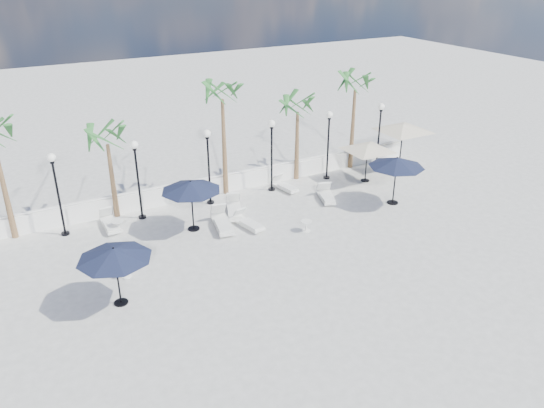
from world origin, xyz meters
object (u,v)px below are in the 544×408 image
lounger_2 (222,222)px  lounger_3 (234,210)px  parasol_navy_right (397,163)px  lounger_4 (285,186)px  lounger_5 (248,223)px  parasol_navy_mid (191,186)px  lounger_6 (326,196)px  parasol_cream_sq_a (368,145)px  parasol_cream_sq_b (403,125)px  parasol_navy_left (114,254)px  lounger_1 (110,223)px  lounger_7 (327,196)px

lounger_2 → lounger_3: bearing=54.5°
parasol_navy_right → lounger_4: bearing=134.2°
lounger_5 → parasol_navy_mid: 3.14m
lounger_6 → parasol_cream_sq_a: size_ratio=0.40×
lounger_6 → lounger_4: bearing=136.4°
parasol_navy_right → lounger_2: bearing=169.5°
parasol_cream_sq_b → lounger_5: bearing=-165.7°
parasol_navy_left → lounger_4: bearing=30.8°
lounger_3 → parasol_navy_right: parasol_navy_right is taller
parasol_navy_right → parasol_cream_sq_a: bearing=79.2°
parasol_navy_right → parasol_navy_mid: bearing=168.0°
lounger_1 → parasol_navy_left: parasol_navy_left is taller
lounger_3 → lounger_4: lounger_3 is taller
parasol_cream_sq_a → lounger_2: bearing=-171.3°
parasol_navy_left → lounger_2: bearing=33.3°
parasol_navy_mid → parasol_navy_right: (9.85, -2.09, 0.05)m
lounger_6 → parasol_navy_left: parasol_navy_left is taller
lounger_2 → parasol_navy_mid: size_ratio=0.84×
lounger_6 → lounger_5: bearing=-153.2°
lounger_1 → parasol_navy_left: bearing=-99.2°
lounger_1 → parasol_cream_sq_b: size_ratio=0.35×
parasol_navy_left → parasol_cream_sq_a: parasol_navy_left is taller
lounger_7 → parasol_cream_sq_b: bearing=42.4°
parasol_navy_mid → parasol_navy_right: bearing=-12.0°
lounger_4 → parasol_cream_sq_a: bearing=-23.8°
lounger_2 → parasol_navy_right: bearing=0.4°
lounger_7 → parasol_cream_sq_a: (3.25, 1.11, 1.87)m
lounger_5 → parasol_cream_sq_a: parasol_cream_sq_a is taller
lounger_2 → parasol_navy_right: (8.64, -1.60, 1.90)m
parasol_navy_mid → parasol_navy_right: size_ratio=0.98×
lounger_2 → lounger_5: 1.18m
parasol_navy_left → lounger_1: bearing=80.6°
lounger_6 → parasol_cream_sq_a: (3.34, 1.08, 1.87)m
lounger_6 → parasol_cream_sq_b: size_ratio=0.34×
lounger_4 → parasol_navy_left: (-10.23, -6.11, 1.82)m
lounger_3 → parasol_navy_left: (-6.60, -4.65, 1.78)m
parasol_navy_mid → parasol_navy_right: 10.07m
parasol_navy_left → parasol_cream_sq_a: (14.76, 5.06, 0.06)m
lounger_1 → parasol_navy_mid: size_ratio=0.70×
lounger_3 → lounger_4: 3.92m
parasol_navy_right → parasol_cream_sq_b: (3.90, 4.05, 0.31)m
lounger_1 → parasol_cream_sq_b: (17.07, -0.02, 2.25)m
lounger_3 → lounger_6: (4.83, -0.67, -0.04)m
lounger_1 → lounger_3: 5.77m
lounger_3 → lounger_5: (0.02, -1.49, -0.04)m
parasol_cream_sq_a → lounger_1: bearing=175.6°
parasol_navy_left → parasol_cream_sq_b: (18.08, 6.09, 0.45)m
lounger_1 → lounger_6: bearing=-11.3°
lounger_5 → parasol_cream_sq_b: 12.05m
lounger_7 → parasol_navy_left: parasol_navy_left is taller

